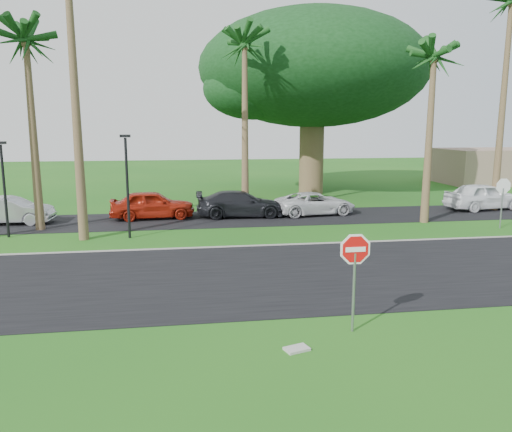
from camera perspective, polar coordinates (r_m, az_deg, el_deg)
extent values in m
plane|color=#195515|center=(15.50, 5.46, -8.71)|extent=(120.00, 120.00, 0.00)
cube|color=black|center=(17.35, 3.86, -6.56)|extent=(120.00, 8.00, 0.02)
cube|color=black|center=(27.41, -0.83, -0.24)|extent=(120.00, 5.00, 0.02)
cube|color=gray|center=(21.18, 1.51, -3.36)|extent=(120.00, 0.12, 0.06)
cylinder|color=gray|center=(12.60, 11.09, -8.60)|extent=(0.07, 0.07, 2.00)
cylinder|color=white|center=(12.29, 11.27, -3.74)|extent=(1.05, 0.02, 1.05)
cylinder|color=red|center=(12.29, 11.27, -3.74)|extent=(0.90, 0.02, 0.90)
cube|color=white|center=(12.29, 11.27, -3.74)|extent=(0.50, 0.02, 0.12)
cylinder|color=gray|center=(27.44, 26.25, 0.79)|extent=(0.07, 0.07, 2.00)
cylinder|color=white|center=(27.30, 26.43, 3.07)|extent=(1.05, 0.02, 1.05)
cylinder|color=red|center=(27.30, 26.43, 3.07)|extent=(0.90, 0.02, 0.90)
cube|color=white|center=(27.30, 26.43, 3.07)|extent=(0.50, 0.02, 0.12)
cone|color=brown|center=(26.14, -24.10, 8.26)|extent=(0.44, 0.44, 9.00)
cone|color=brown|center=(23.14, -19.90, 11.49)|extent=(0.44, 0.44, 11.50)
cone|color=brown|center=(28.44, -1.27, 9.75)|extent=(0.44, 0.44, 9.50)
cone|color=brown|center=(27.30, 19.16, 8.11)|extent=(0.44, 0.44, 8.50)
cone|color=brown|center=(32.97, 26.33, 10.96)|extent=(0.44, 0.44, 12.00)
cylinder|color=brown|center=(37.51, 6.36, 7.16)|extent=(1.80, 1.80, 6.00)
ellipsoid|color=black|center=(37.66, 6.55, 16.31)|extent=(16.50, 16.50, 8.25)
cylinder|color=black|center=(25.16, -26.78, 2.51)|extent=(0.12, 0.12, 4.20)
cube|color=black|center=(25.00, -27.19, 7.46)|extent=(0.45, 0.25, 0.12)
cylinder|color=black|center=(23.00, -14.47, 3.03)|extent=(0.12, 0.12, 4.50)
cube|color=black|center=(22.83, -14.73, 8.84)|extent=(0.45, 0.25, 0.12)
cube|color=gray|center=(48.90, 25.97, 5.16)|extent=(10.00, 6.00, 3.00)
imported|color=#A9ABB0|center=(28.62, -26.27, 0.53)|extent=(4.32, 1.74, 1.40)
imported|color=#9B1C0C|center=(27.72, -11.76, 1.26)|extent=(4.65, 2.15, 1.54)
imported|color=black|center=(27.72, -1.76, 1.35)|extent=(4.99, 2.19, 1.43)
imported|color=silver|center=(28.62, 6.78, 1.41)|extent=(4.83, 2.72, 1.27)
imported|color=white|center=(33.05, 24.55, 2.04)|extent=(4.96, 2.54, 1.61)
cube|color=#A0A098|center=(11.79, 4.68, -14.90)|extent=(0.63, 0.50, 0.06)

